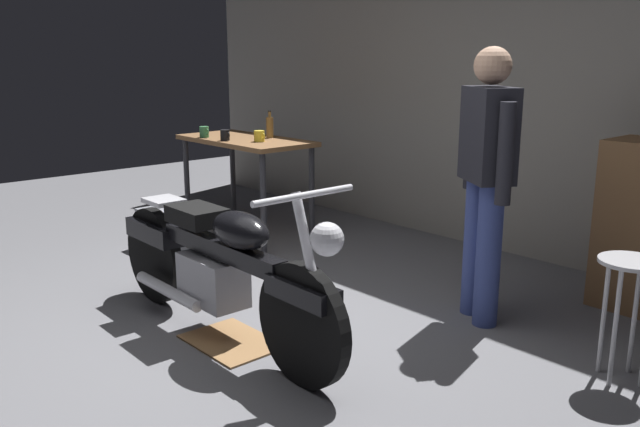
# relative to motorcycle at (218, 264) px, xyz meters

# --- Properties ---
(ground_plane) EXTENTS (12.00, 12.00, 0.00)m
(ground_plane) POSITION_rel_motorcycle_xyz_m (0.13, 0.01, -0.45)
(ground_plane) COLOR slate
(back_wall) EXTENTS (8.00, 0.12, 3.10)m
(back_wall) POSITION_rel_motorcycle_xyz_m (0.13, 2.81, 1.10)
(back_wall) COLOR gray
(back_wall) RESTS_ON ground_plane
(workbench) EXTENTS (1.30, 0.64, 0.90)m
(workbench) POSITION_rel_motorcycle_xyz_m (-1.69, 1.42, 0.34)
(workbench) COLOR brown
(workbench) RESTS_ON ground_plane
(motorcycle) EXTENTS (2.19, 0.60, 1.00)m
(motorcycle) POSITION_rel_motorcycle_xyz_m (0.00, 0.00, 0.00)
(motorcycle) COLOR black
(motorcycle) RESTS_ON ground_plane
(person_standing) EXTENTS (0.50, 0.39, 1.67)m
(person_standing) POSITION_rel_motorcycle_xyz_m (0.84, 1.37, 0.48)
(person_standing) COLOR #3A4A8F
(person_standing) RESTS_ON ground_plane
(shop_stool) EXTENTS (0.32, 0.32, 0.64)m
(shop_stool) POSITION_rel_motorcycle_xyz_m (1.80, 1.24, 0.05)
(shop_stool) COLOR #B2B2B7
(shop_stool) RESTS_ON ground_plane
(drip_tray) EXTENTS (0.56, 0.40, 0.01)m
(drip_tray) POSITION_rel_motorcycle_xyz_m (0.11, 0.00, -0.44)
(drip_tray) COLOR olive
(drip_tray) RESTS_ON ground_plane
(storage_bin) EXTENTS (0.44, 0.32, 0.34)m
(storage_bin) POSITION_rel_motorcycle_xyz_m (-1.84, 0.67, -0.28)
(storage_bin) COLOR gray
(storage_bin) RESTS_ON ground_plane
(mug_black_matte) EXTENTS (0.11, 0.08, 0.09)m
(mug_black_matte) POSITION_rel_motorcycle_xyz_m (-1.68, 1.20, 0.50)
(mug_black_matte) COLOR black
(mug_black_matte) RESTS_ON workbench
(mug_green_speckled) EXTENTS (0.11, 0.08, 0.10)m
(mug_green_speckled) POSITION_rel_motorcycle_xyz_m (-1.98, 1.19, 0.50)
(mug_green_speckled) COLOR #3D7F4C
(mug_green_speckled) RESTS_ON workbench
(mug_yellow_tall) EXTENTS (0.12, 0.09, 0.09)m
(mug_yellow_tall) POSITION_rel_motorcycle_xyz_m (-1.43, 1.38, 0.50)
(mug_yellow_tall) COLOR yellow
(mug_yellow_tall) RESTS_ON workbench
(bottle) EXTENTS (0.06, 0.06, 0.24)m
(bottle) POSITION_rel_motorcycle_xyz_m (-1.58, 1.61, 0.55)
(bottle) COLOR olive
(bottle) RESTS_ON workbench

